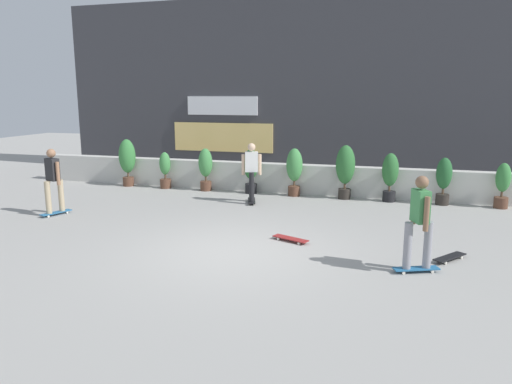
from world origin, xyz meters
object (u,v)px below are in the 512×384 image
potted_plant_1 (165,169)px  potted_plant_2 (205,167)px  potted_plant_0 (127,159)px  potted_plant_8 (503,184)px  skateboard_near_camera (450,257)px  potted_plant_7 (444,178)px  skater_foreground (419,220)px  potted_plant_6 (390,174)px  potted_plant_5 (345,168)px  skateboard_aside (291,239)px  skater_by_wall_left (252,170)px  potted_plant_4 (294,169)px  skater_far_left (53,179)px  potted_plant_3 (251,168)px

potted_plant_1 → potted_plant_2: 1.43m
potted_plant_0 → potted_plant_8: bearing=0.0°
potted_plant_8 → skateboard_near_camera: 5.23m
potted_plant_7 → skater_foreground: 5.78m
potted_plant_1 → potted_plant_6: (7.09, 0.00, 0.17)m
potted_plant_5 → skateboard_near_camera: size_ratio=2.08×
potted_plant_1 → skateboard_aside: size_ratio=1.45×
potted_plant_7 → skater_by_wall_left: 5.33m
potted_plant_1 → potted_plant_4: size_ratio=0.82×
skater_foreground → skater_by_wall_left: 6.19m
skateboard_aside → potted_plant_1: bearing=138.6°
skateboard_near_camera → potted_plant_1: bearing=149.5°
potted_plant_6 → potted_plant_4: bearing=-180.0°
potted_plant_4 → potted_plant_8: (5.71, 0.00, -0.17)m
potted_plant_2 → skater_far_left: size_ratio=0.80×
potted_plant_5 → skater_far_left: bearing=-149.2°
potted_plant_8 → potted_plant_3: bearing=180.0°
skater_foreground → skater_far_left: bearing=169.3°
potted_plant_8 → skateboard_aside: 6.67m
potted_plant_2 → skater_foreground: size_ratio=0.80×
potted_plant_3 → potted_plant_8: 7.08m
potted_plant_3 → skater_foreground: bearing=-50.2°
potted_plant_8 → skater_far_left: 11.77m
skater_by_wall_left → potted_plant_8: bearing=11.1°
potted_plant_0 → skateboard_aside: size_ratio=1.92×
potted_plant_8 → skateboard_near_camera: potted_plant_8 is taller
potted_plant_0 → skater_foreground: bearing=-32.2°
skater_far_left → potted_plant_1: bearing=75.9°
potted_plant_4 → potted_plant_2: bearing=180.0°
skater_far_left → skater_by_wall_left: size_ratio=1.00×
potted_plant_8 → skater_foreground: skater_foreground is taller
potted_plant_3 → skater_foreground: (4.76, -5.72, 0.15)m
potted_plant_7 → skateboard_near_camera: potted_plant_7 is taller
potted_plant_0 → skater_foreground: skater_foreground is taller
skater_far_left → skateboard_aside: bearing=-4.7°
potted_plant_3 → potted_plant_8: (7.08, 0.00, -0.12)m
potted_plant_3 → skater_far_left: bearing=-134.1°
potted_plant_0 → skater_far_left: (0.36, -4.08, 0.02)m
potted_plant_2 → skater_far_left: bearing=-120.9°
potted_plant_6 → potted_plant_8: size_ratio=1.13×
potted_plant_3 → potted_plant_0: bearing=180.0°
potted_plant_1 → potted_plant_7: 8.52m
potted_plant_1 → potted_plant_4: bearing=-0.0°
potted_plant_0 → potted_plant_4: bearing=-0.0°
potted_plant_3 → potted_plant_5: size_ratio=0.87×
potted_plant_7 → skater_foreground: size_ratio=0.78×
skater_foreground → skateboard_aside: bearing=155.5°
potted_plant_4 → skater_foreground: (3.40, -5.72, 0.11)m
potted_plant_6 → potted_plant_5: bearing=180.0°
potted_plant_5 → potted_plant_8: (4.19, 0.00, -0.26)m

